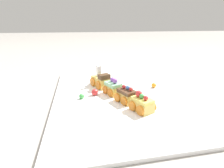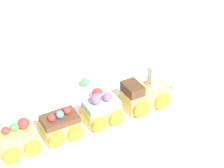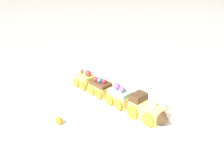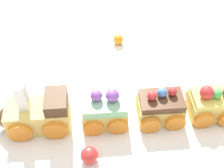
{
  "view_description": "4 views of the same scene",
  "coord_description": "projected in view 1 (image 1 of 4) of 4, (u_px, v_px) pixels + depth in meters",
  "views": [
    {
      "loc": [
        -0.64,
        0.13,
        0.29
      ],
      "look_at": [
        -0.02,
        0.01,
        0.07
      ],
      "focal_mm": 28.0,
      "sensor_mm": 36.0,
      "label": 1
    },
    {
      "loc": [
        -0.04,
        -0.59,
        0.51
      ],
      "look_at": [
        0.04,
        0.02,
        0.09
      ],
      "focal_mm": 60.0,
      "sensor_mm": 36.0,
      "label": 2
    },
    {
      "loc": [
        0.55,
        -0.24,
        0.37
      ],
      "look_at": [
        0.01,
        -0.02,
        0.08
      ],
      "focal_mm": 35.0,
      "sensor_mm": 36.0,
      "label": 3
    },
    {
      "loc": [
        -0.08,
        0.29,
        0.42
      ],
      "look_at": [
        0.01,
        -0.03,
        0.07
      ],
      "focal_mm": 50.0,
      "sensor_mm": 36.0,
      "label": 4
    }
  ],
  "objects": [
    {
      "name": "gumball_orange",
      "position": [
        154.0,
        85.0,
        0.78
      ],
      "size": [
        0.02,
        0.02,
        0.02
      ],
      "primitive_type": "sphere",
      "color": "orange",
      "rests_on": "display_board"
    },
    {
      "name": "cake_train_locomotive",
      "position": [
        100.0,
        80.0,
        0.8
      ],
      "size": [
        0.13,
        0.09,
        0.09
      ],
      "rotation": [
        0.0,
        0.0,
        0.38
      ],
      "color": "#EACC66",
      "rests_on": "display_board"
    },
    {
      "name": "gumball_green",
      "position": [
        82.0,
        96.0,
        0.67
      ],
      "size": [
        0.02,
        0.02,
        0.02
      ],
      "primitive_type": "sphere",
      "color": "#4CBC56",
      "rests_on": "display_board"
    },
    {
      "name": "cake_car_lemon",
      "position": [
        142.0,
        104.0,
        0.58
      ],
      "size": [
        0.09,
        0.08,
        0.07
      ],
      "rotation": [
        0.0,
        0.0,
        0.38
      ],
      "color": "#EACC66",
      "rests_on": "display_board"
    },
    {
      "name": "cake_car_chocolate",
      "position": [
        127.0,
        96.0,
        0.64
      ],
      "size": [
        0.09,
        0.08,
        0.06
      ],
      "rotation": [
        0.0,
        0.0,
        0.38
      ],
      "color": "#EACC66",
      "rests_on": "display_board"
    },
    {
      "name": "cake_car_mint",
      "position": [
        113.0,
        88.0,
        0.71
      ],
      "size": [
        0.09,
        0.08,
        0.07
      ],
      "rotation": [
        0.0,
        0.0,
        0.38
      ],
      "color": "#EACC66",
      "rests_on": "display_board"
    },
    {
      "name": "display_board",
      "position": [
        114.0,
        97.0,
        0.71
      ],
      "size": [
        0.71,
        0.47,
        0.01
      ],
      "primitive_type": "cube",
      "color": "white",
      "rests_on": "ground_plane"
    },
    {
      "name": "gumball_red",
      "position": [
        95.0,
        92.0,
        0.7
      ],
      "size": [
        0.03,
        0.03,
        0.03
      ],
      "primitive_type": "sphere",
      "color": "red",
      "rests_on": "display_board"
    },
    {
      "name": "ground_plane",
      "position": [
        114.0,
        98.0,
        0.71
      ],
      "size": [
        10.0,
        10.0,
        0.0
      ],
      "primitive_type": "plane",
      "color": "gray"
    }
  ]
}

